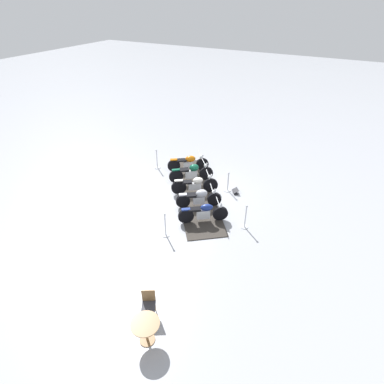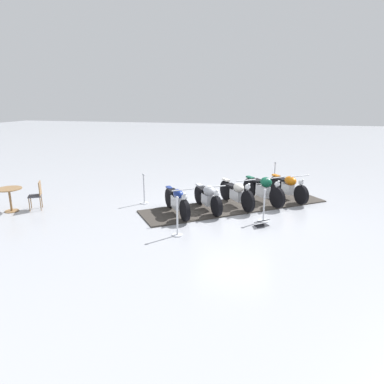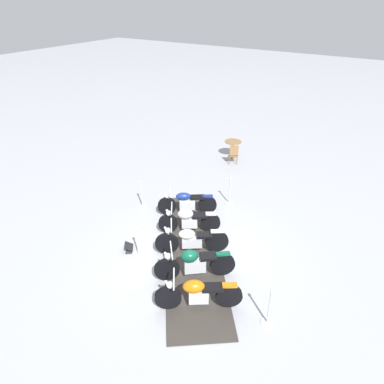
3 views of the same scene
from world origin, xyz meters
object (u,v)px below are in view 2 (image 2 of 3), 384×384
stanchion_right_mid (264,212)px  stanchion_left_front (144,193)px  motorcycle_navy (177,200)px  motorcycle_chrome (208,197)px  cafe_table (9,194)px  stanchion_right_front (177,222)px  stanchion_left_rear (274,179)px  motorcycle_cream (237,193)px  motorcycle_copper (288,186)px  motorcycle_forest (264,189)px  info_placard (262,224)px  cafe_chair_near_table (37,194)px

stanchion_right_mid → stanchion_left_front: size_ratio=0.94×
motorcycle_navy → motorcycle_chrome: size_ratio=1.01×
motorcycle_navy → cafe_table: 5.49m
stanchion_right_front → cafe_table: (0.73, 5.89, 0.20)m
motorcycle_navy → stanchion_left_rear: size_ratio=1.63×
motorcycle_cream → motorcycle_copper: motorcycle_cream is taller
motorcycle_cream → stanchion_left_rear: stanchion_left_rear is taller
motorcycle_cream → motorcycle_forest: 1.09m
motorcycle_chrome → stanchion_left_front: size_ratio=1.62×
motorcycle_chrome → stanchion_right_mid: bearing=37.0°
stanchion_right_front → cafe_table: bearing=82.9°
motorcycle_cream → stanchion_right_mid: motorcycle_cream is taller
motorcycle_forest → stanchion_left_rear: bearing=131.6°
motorcycle_copper → stanchion_right_front: size_ratio=1.70×
motorcycle_navy → info_placard: size_ratio=3.95×
motorcycle_cream → cafe_table: (-2.21, 7.16, 0.09)m
motorcycle_cream → stanchion_right_front: (-2.94, 1.27, -0.11)m
motorcycle_chrome → cafe_table: size_ratio=2.21×
motorcycle_navy → stanchion_left_rear: bearing=109.9°
motorcycle_chrome → cafe_table: (-1.56, 6.29, 0.10)m
motorcycle_navy → stanchion_left_rear: 5.24m
motorcycle_navy → stanchion_right_mid: stanchion_right_mid is taller
motorcycle_navy → motorcycle_forest: motorcycle_forest is taller
stanchion_left_front → motorcycle_cream: bearing=-83.8°
cafe_chair_near_table → info_placard: bearing=151.3°
motorcycle_copper → stanchion_right_mid: size_ratio=1.85×
stanchion_right_front → motorcycle_chrome: bearing=-9.9°
stanchion_left_rear → cafe_table: size_ratio=1.37×
stanchion_right_front → cafe_chair_near_table: 5.30m
motorcycle_forest → motorcycle_copper: (0.66, -0.86, -0.03)m
info_placard → motorcycle_cream: bearing=-98.2°
motorcycle_copper → cafe_table: size_ratio=2.37×
motorcycle_copper → stanchion_right_mid: 2.71m
motorcycle_chrome → cafe_table: 6.48m
motorcycle_copper → stanchion_left_rear: bearing=162.0°
stanchion_left_rear → cafe_chair_near_table: bearing=122.1°
stanchion_right_mid → stanchion_left_rear: 4.28m
cafe_chair_near_table → motorcycle_forest: bearing=168.9°
motorcycle_navy → cafe_table: (-0.91, 5.42, 0.11)m
stanchion_left_rear → info_placard: stanchion_left_rear is taller
info_placard → motorcycle_navy: bearing=-45.1°
motorcycle_cream → stanchion_right_mid: 1.60m
motorcycle_copper → cafe_chair_near_table: size_ratio=1.99×
stanchion_left_rear → motorcycle_copper: bearing=-163.3°
stanchion_left_front → motorcycle_navy: bearing=-122.9°
motorcycle_chrome → motorcycle_copper: motorcycle_copper is taller
motorcycle_forest → motorcycle_copper: 1.09m
stanchion_left_front → stanchion_right_front: size_ratio=0.98×
stanchion_right_mid → motorcycle_chrome: bearing=71.4°
stanchion_right_mid → cafe_chair_near_table: stanchion_right_mid is taller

